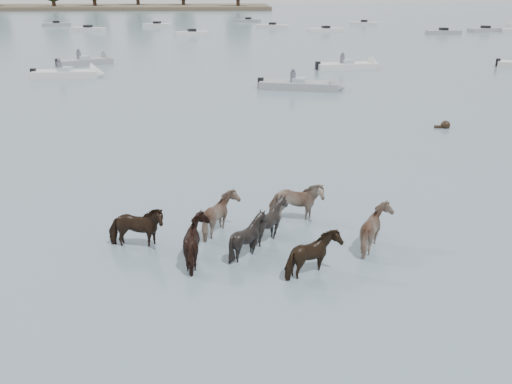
{
  "coord_description": "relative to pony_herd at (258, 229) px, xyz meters",
  "views": [
    {
      "loc": [
        -0.7,
        -11.29,
        6.23
      ],
      "look_at": [
        -0.11,
        1.82,
        1.1
      ],
      "focal_mm": 37.16,
      "sensor_mm": 36.0,
      "label": 1
    }
  ],
  "objects": [
    {
      "name": "ground",
      "position": [
        0.1,
        -0.86,
        -0.47
      ],
      "size": [
        400.0,
        400.0,
        0.0
      ],
      "primitive_type": "plane",
      "color": "slate",
      "rests_on": "ground"
    },
    {
      "name": "pony_herd",
      "position": [
        0.0,
        0.0,
        0.0
      ],
      "size": [
        7.38,
        4.14,
        1.3
      ],
      "color": "black",
      "rests_on": "ground"
    },
    {
      "name": "swimming_pony",
      "position": [
        9.31,
        11.67,
        -0.37
      ],
      "size": [
        0.72,
        0.44,
        0.44
      ],
      "color": "black",
      "rests_on": "ground"
    },
    {
      "name": "motorboat_a",
      "position": [
        -11.92,
        27.37,
        -0.24
      ],
      "size": [
        5.26,
        1.7,
        1.92
      ],
      "rotation": [
        0.0,
        0.0,
        0.02
      ],
      "color": "silver",
      "rests_on": "ground"
    },
    {
      "name": "motorboat_b",
      "position": [
        4.43,
        21.69,
        -0.24
      ],
      "size": [
        5.71,
        2.88,
        1.92
      ],
      "rotation": [
        0.0,
        0.0,
        -0.24
      ],
      "color": "gray",
      "rests_on": "ground"
    },
    {
      "name": "motorboat_c",
      "position": [
        9.32,
        30.55,
        -0.24
      ],
      "size": [
        5.55,
        2.29,
        1.92
      ],
      "rotation": [
        0.0,
        0.0,
        0.13
      ],
      "color": "silver",
      "rests_on": "ground"
    },
    {
      "name": "motorboat_f",
      "position": [
        -12.42,
        34.34,
        -0.24
      ],
      "size": [
        4.93,
        3.93,
        1.92
      ],
      "rotation": [
        0.0,
        0.0,
        0.56
      ],
      "color": "gray",
      "rests_on": "ground"
    },
    {
      "name": "distant_flotilla",
      "position": [
        0.81,
        71.8,
        -0.21
      ],
      "size": [
        103.78,
        29.85,
        0.93
      ],
      "color": "silver",
      "rests_on": "ground"
    }
  ]
}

